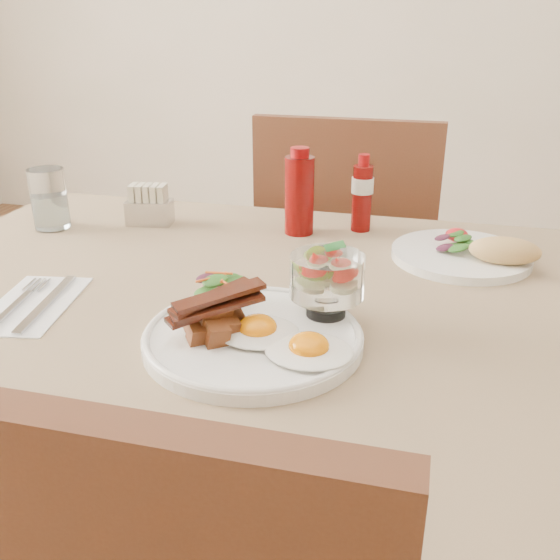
{
  "coord_description": "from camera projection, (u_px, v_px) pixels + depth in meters",
  "views": [
    {
      "loc": [
        0.2,
        -0.81,
        1.14
      ],
      "look_at": [
        0.01,
        -0.08,
        0.82
      ],
      "focal_mm": 40.0,
      "sensor_mm": 36.0,
      "label": 1
    }
  ],
  "objects": [
    {
      "name": "water_glass",
      "position": [
        50.0,
        202.0,
        1.2
      ],
      "size": [
        0.07,
        0.07,
        0.12
      ],
      "color": "white",
      "rests_on": "table"
    },
    {
      "name": "main_plate",
      "position": [
        253.0,
        338.0,
        0.79
      ],
      "size": [
        0.28,
        0.28,
        0.02
      ],
      "primitive_type": "cylinder",
      "color": "white",
      "rests_on": "table"
    },
    {
      "name": "chair_far",
      "position": [
        347.0,
        272.0,
        1.6
      ],
      "size": [
        0.42,
        0.42,
        0.93
      ],
      "color": "#522C19",
      "rests_on": "ground"
    },
    {
      "name": "hot_sauce_bottle",
      "position": [
        362.0,
        194.0,
        1.18
      ],
      "size": [
        0.05,
        0.05,
        0.15
      ],
      "rotation": [
        0.0,
        0.0,
        0.18
      ],
      "color": "#5D0605",
      "rests_on": "table"
    },
    {
      "name": "second_plate",
      "position": [
        471.0,
        253.0,
        1.05
      ],
      "size": [
        0.24,
        0.23,
        0.06
      ],
      "rotation": [
        0.0,
        0.0,
        -0.06
      ],
      "color": "white",
      "rests_on": "table"
    },
    {
      "name": "ketchup_bottle",
      "position": [
        299.0,
        194.0,
        1.16
      ],
      "size": [
        0.06,
        0.06,
        0.16
      ],
      "rotation": [
        0.0,
        0.0,
        -0.09
      ],
      "color": "#5D0605",
      "rests_on": "table"
    },
    {
      "name": "napkin_cutlery",
      "position": [
        33.0,
        304.0,
        0.9
      ],
      "size": [
        0.14,
        0.21,
        0.01
      ],
      "rotation": [
        0.0,
        0.0,
        0.17
      ],
      "color": "white",
      "rests_on": "table"
    },
    {
      "name": "table",
      "position": [
        286.0,
        351.0,
        0.96
      ],
      "size": [
        1.33,
        0.88,
        0.75
      ],
      "color": "#522C19",
      "rests_on": "ground"
    },
    {
      "name": "side_salad",
      "position": [
        220.0,
        290.0,
        0.86
      ],
      "size": [
        0.08,
        0.08,
        0.04
      ],
      "rotation": [
        0.0,
        0.0,
        -0.43
      ],
      "color": "#194813",
      "rests_on": "main_plate"
    },
    {
      "name": "fruit_cup",
      "position": [
        327.0,
        277.0,
        0.82
      ],
      "size": [
        0.1,
        0.1,
        0.1
      ],
      "rotation": [
        0.0,
        0.0,
        0.23
      ],
      "color": "white",
      "rests_on": "main_plate"
    },
    {
      "name": "bacon_potato_pile",
      "position": [
        215.0,
        316.0,
        0.77
      ],
      "size": [
        0.11,
        0.11,
        0.06
      ],
      "rotation": [
        0.0,
        0.0,
        0.38
      ],
      "color": "brown",
      "rests_on": "main_plate"
    },
    {
      "name": "fried_eggs",
      "position": [
        283.0,
        339.0,
        0.76
      ],
      "size": [
        0.2,
        0.15,
        0.03
      ],
      "rotation": [
        0.0,
        0.0,
        0.24
      ],
      "color": "white",
      "rests_on": "main_plate"
    },
    {
      "name": "sugar_caddy",
      "position": [
        149.0,
        207.0,
        1.23
      ],
      "size": [
        0.09,
        0.06,
        0.08
      ],
      "rotation": [
        0.0,
        0.0,
        0.14
      ],
      "color": "#B2B2B6",
      "rests_on": "table"
    }
  ]
}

